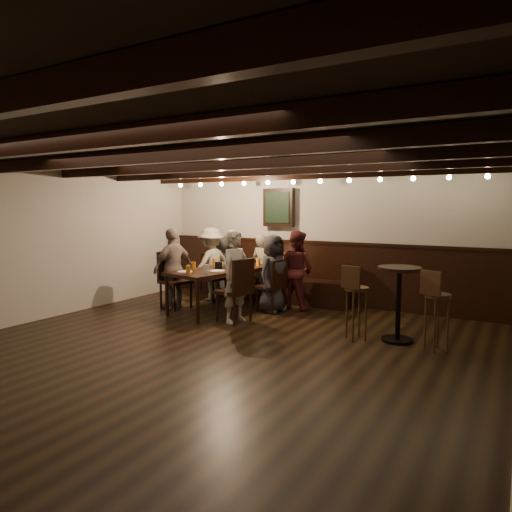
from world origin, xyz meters
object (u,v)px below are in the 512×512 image
Objects in this scene: chair_right_near at (272,296)px; person_left_near at (211,264)px; person_left_far at (174,268)px; chair_left_near at (213,286)px; bar_stool_right at (436,321)px; person_right_near at (273,274)px; person_right_far at (236,276)px; chair_left_far at (175,291)px; person_bench_left at (223,266)px; bar_stool_left at (356,312)px; person_bench_right at (296,270)px; dining_table at (222,272)px; person_bench_centre at (262,268)px; high_top_table at (399,293)px; chair_right_far at (235,302)px.

chair_right_near is 0.65× the size of person_left_near.
person_left_far is (-1.61, -0.62, 0.43)m from chair_right_near.
bar_stool_right reaches higher than chair_left_near.
person_right_far reaches higher than person_right_near.
person_bench_left reaches higher than chair_left_far.
bar_stool_right is (1.00, 0.05, 0.00)m from bar_stool_left.
person_bench_right is at bearing 129.79° from chair_left_far.
person_left_far reaches higher than dining_table.
person_bench_centre is 0.91× the size of person_left_near.
dining_table is 1.48× the size of person_left_near.
person_right_far is 1.41× the size of bar_stool_right.
person_right_far reaches higher than chair_left_far.
chair_right_near is at bearing 90.00° from person_left_near.
person_bench_right is 1.37× the size of high_top_table.
chair_right_far is at bearing 90.00° from person_right_far.
chair_left_near is 0.89× the size of high_top_table.
chair_left_near is at bearing 15.54° from person_bench_right.
chair_left_near is 3.35m from bar_stool_left.
chair_right_near is 0.88× the size of bar_stool_right.
person_left_near reaches higher than chair_left_near.
dining_table is 1.44× the size of person_right_far.
person_left_far is at bearing 90.00° from person_right_far.
dining_table is 2.05× the size of high_top_table.
person_left_far is at bearing -0.00° from person_left_near.
person_bench_left is at bearing 74.46° from chair_right_near.
person_right_near reaches higher than bar_stool_right.
person_left_far is 1.39× the size of bar_stool_left.
person_bench_centre is at bearing 154.33° from chair_left_far.
person_left_far reaches higher than person_bench_right.
person_left_far is at bearing -149.04° from dining_table.
person_bench_left is at bearing 159.71° from high_top_table.
chair_right_far is 2.91m from bar_stool_right.
person_bench_centre is 0.90× the size of person_left_far.
person_bench_centre is 3.16m from high_top_table.
dining_table is 3.58m from bar_stool_right.
chair_left_far is 4.33m from bar_stool_right.
chair_left_near is at bearing 90.00° from person_left_near.
person_left_near is at bearing 90.00° from person_right_near.
person_right_far is at bearing -90.00° from chair_right_far.
person_left_near reaches higher than bar_stool_right.
chair_left_near is at bearing 58.50° from person_right_far.
bar_stool_left is at bearing 150.11° from person_bench_right.
chair_right_near is 0.90× the size of chair_right_far.
bar_stool_left is (-0.50, -0.21, -0.28)m from high_top_table.
bar_stool_left is at bearing -1.60° from dining_table.
chair_left_far is 3.33m from bar_stool_left.
person_right_far is (1.31, -1.16, 0.02)m from person_left_near.
person_left_near is at bearing 58.54° from chair_right_far.
person_right_near reaches higher than person_bench_centre.
dining_table is 1.62× the size of person_bench_centre.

